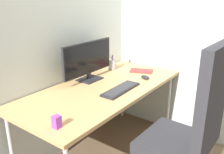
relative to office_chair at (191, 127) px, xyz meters
The scene contains 11 objects.
ground_plane 1.03m from the office_chair, 85.50° to the left, with size 8.00×8.00×0.00m, color brown.
wall_back 1.45m from the office_chair, 86.99° to the left, with size 2.71×0.04×2.80m, color #B7C1BC.
wall_side_right 1.39m from the office_chair, 35.76° to the left, with size 0.04×1.79×2.80m, color #B7C1BC.
desk 0.82m from the office_chair, 85.50° to the left, with size 1.67×0.75×0.72m.
office_chair is the anchor object (origin of this frame).
monitor 1.10m from the office_chair, 83.19° to the left, with size 0.64×0.17×0.37m.
keyboard 0.65m from the office_chair, 83.16° to the left, with size 0.43×0.14×0.02m.
mouse 0.78m from the office_chair, 53.32° to the left, with size 0.05×0.10×0.04m, color black.
pen_holder 1.20m from the office_chair, 63.56° to the left, with size 0.09×0.09×0.16m.
notebook 1.01m from the office_chair, 49.75° to the left, with size 0.14×0.23×0.01m, color #B23333.
desk_clamp_accessory 0.91m from the office_chair, 136.87° to the left, with size 0.05×0.05×0.08m, color purple.
Camera 1 is at (-1.57, -1.24, 1.49)m, focal length 38.41 mm.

